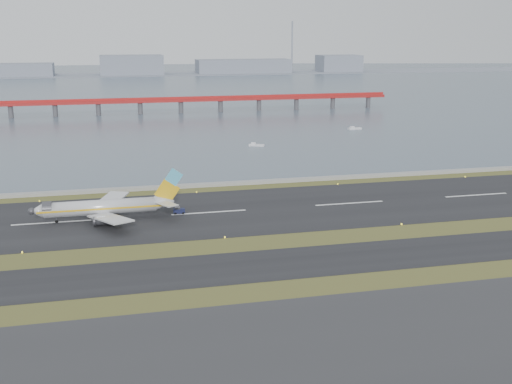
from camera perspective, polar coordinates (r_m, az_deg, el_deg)
ground at (r=143.60m, az=-2.22°, el=-5.04°), size 1000.00×1000.00×0.00m
apron_strip at (r=94.84m, az=4.64°, el=-15.59°), size 1000.00×50.00×0.10m
taxiway_strip at (r=132.53m, az=-1.18°, el=-6.66°), size 1000.00×18.00×0.10m
runway_strip at (r=171.77m, az=-4.21°, el=-1.84°), size 1000.00×45.00×0.10m
seawall at (r=200.38m, az=-5.63°, el=0.57°), size 1000.00×2.50×1.00m
bay_water at (r=595.58m, az=-11.14°, el=9.23°), size 1400.00×800.00×1.30m
red_pier at (r=387.97m, az=-6.70°, el=8.06°), size 260.00×5.00×10.20m
far_shoreline at (r=755.31m, az=-10.71°, el=10.67°), size 1400.00×80.00×60.50m
airliner at (r=168.25m, az=-13.13°, el=-1.31°), size 38.52×32.89×12.80m
pushback_tug at (r=171.22m, az=-6.88°, el=-1.64°), size 3.08×1.91×1.93m
workboat_near at (r=272.07m, az=0.01°, el=4.20°), size 6.81×4.52×1.59m
workboat_far at (r=322.98m, az=8.73°, el=5.60°), size 7.24×3.32×1.69m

